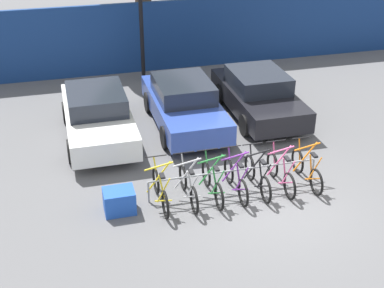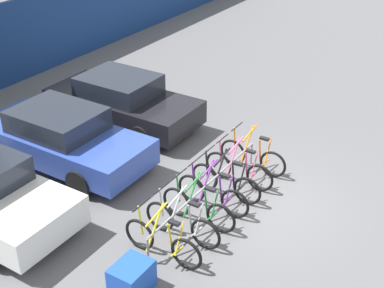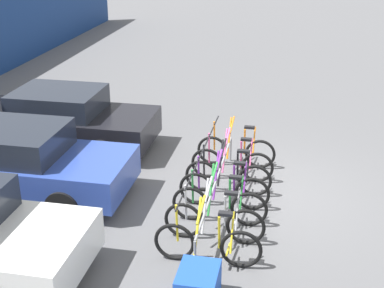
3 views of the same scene
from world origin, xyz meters
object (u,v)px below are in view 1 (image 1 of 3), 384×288
car_black (258,94)px  bicycle_orange (307,169)px  bicycle_green (212,183)px  bike_rack (234,172)px  bicycle_silver (188,186)px  bicycle_purple (236,180)px  cargo_crate (119,201)px  car_white (98,115)px  bicycle_pink (281,173)px  car_blue (184,104)px  bicycle_black (258,177)px  bicycle_yellow (160,190)px

car_black → bicycle_orange: bearing=-94.1°
bicycle_green → bike_rack: bearing=12.1°
bicycle_silver → bicycle_purple: 1.17m
bike_rack → cargo_crate: size_ratio=6.02×
bicycle_green → car_white: 4.49m
bicycle_pink → bicycle_silver: bearing=-178.5°
bike_rack → cargo_crate: (-2.80, -0.18, -0.22)m
bicycle_purple → bicycle_orange: 1.84m
bike_rack → car_blue: size_ratio=0.97×
bike_rack → car_black: 4.49m
bicycle_silver → car_white: 4.22m
bike_rack → bicycle_pink: 1.17m
bike_rack → bicycle_orange: bearing=-4.6°
bicycle_black → car_black: size_ratio=0.40×
bicycle_black → car_black: car_black is taller
bicycle_yellow → bicycle_orange: size_ratio=1.00×
car_blue → car_white: bearing=-177.0°
bicycle_black → car_black: bearing=71.1°
bicycle_black → car_white: 5.15m
bicycle_yellow → car_black: size_ratio=0.40×
bicycle_green → cargo_crate: 2.21m
bicycle_green → bicycle_pink: size_ratio=1.00×
bicycle_orange → bicycle_silver: bearing=-177.0°
bicycle_purple → bicycle_green: bearing=-176.2°
bicycle_silver → bicycle_green: 0.59m
bike_rack → bicycle_silver: 1.19m
bicycle_silver → car_black: car_black is taller
bicycle_green → car_black: size_ratio=0.40×
bicycle_silver → car_blue: size_ratio=0.39×
bicycle_silver → car_blue: car_blue is taller
bicycle_green → car_white: size_ratio=0.39×
bicycle_orange → car_white: (-4.68, 3.86, 0.31)m
bicycle_green → bicycle_orange: size_ratio=1.00×
car_white → car_black: 4.98m
car_black → cargo_crate: 6.44m
bike_rack → bicycle_orange: bicycle_orange is taller
bicycle_purple → cargo_crate: bicycle_purple is taller
bicycle_pink → bicycle_purple: bearing=-178.5°
bicycle_pink → bicycle_orange: same height
bicycle_purple → bicycle_silver: bearing=-176.2°
bicycle_green → car_blue: bearing=83.3°
bicycle_green → bicycle_orange: (2.42, 0.00, 0.00)m
bicycle_black → bicycle_orange: size_ratio=1.00×
bicycle_orange → bicycle_black: bearing=-177.0°
bike_rack → bicycle_silver: size_ratio=2.47×
bike_rack → car_blue: bearing=94.0°
bicycle_pink → bike_rack: bearing=174.1°
bicycle_green → bicycle_black: size_ratio=1.00×
car_blue → bicycle_orange: bearing=-62.2°
bicycle_yellow → bicycle_green: same height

